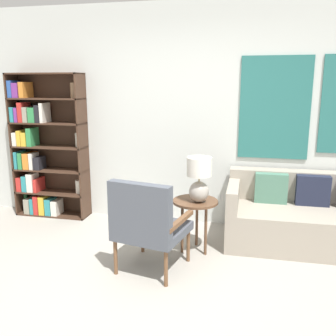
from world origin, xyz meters
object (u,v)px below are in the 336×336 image
bookshelf (42,151)px  table_lamp (199,177)px  couch (312,218)px  side_table (195,207)px  armchair (147,221)px

bookshelf → table_lamp: size_ratio=4.02×
couch → side_table: (-1.24, -0.44, 0.19)m
couch → table_lamp: 1.39m
side_table → table_lamp: (0.04, -0.05, 0.33)m
armchair → side_table: (0.36, 0.57, -0.02)m
armchair → table_lamp: bearing=52.6°
armchair → couch: armchair is taller
side_table → table_lamp: 0.34m
side_table → couch: bearing=19.7°
couch → side_table: bearing=-160.3°
armchair → couch: 1.91m
couch → side_table: couch is taller
bookshelf → couch: (3.40, -0.27, -0.57)m
armchair → bookshelf: bearing=144.5°
bookshelf → armchair: (1.80, -1.28, -0.36)m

